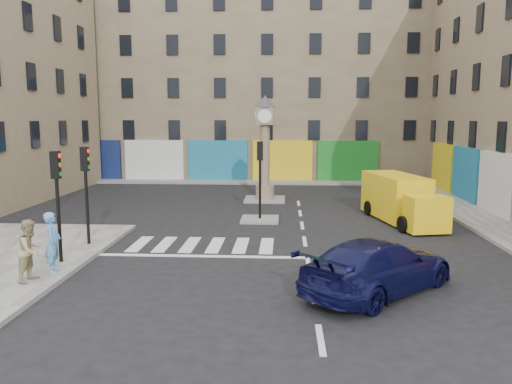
# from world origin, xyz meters

# --- Properties ---
(ground) EXTENTS (120.00, 120.00, 0.00)m
(ground) POSITION_xyz_m (0.00, 0.00, 0.00)
(ground) COLOR black
(ground) RESTS_ON ground
(sidewalk_right) EXTENTS (2.60, 30.00, 0.15)m
(sidewalk_right) POSITION_xyz_m (8.70, 10.00, 0.07)
(sidewalk_right) COLOR gray
(sidewalk_right) RESTS_ON ground
(sidewalk_far) EXTENTS (32.00, 2.40, 0.15)m
(sidewalk_far) POSITION_xyz_m (-4.00, 22.20, 0.07)
(sidewalk_far) COLOR gray
(sidewalk_far) RESTS_ON ground
(island_near) EXTENTS (1.80, 1.80, 0.12)m
(island_near) POSITION_xyz_m (-2.00, 8.00, 0.06)
(island_near) COLOR gray
(island_near) RESTS_ON ground
(island_far) EXTENTS (2.40, 2.40, 0.12)m
(island_far) POSITION_xyz_m (-2.00, 14.00, 0.06)
(island_far) COLOR gray
(island_far) RESTS_ON ground
(building_far) EXTENTS (32.00, 10.00, 17.00)m
(building_far) POSITION_xyz_m (-4.00, 28.00, 8.50)
(building_far) COLOR #827557
(building_far) RESTS_ON ground
(traffic_light_left_near) EXTENTS (0.28, 0.22, 3.70)m
(traffic_light_left_near) POSITION_xyz_m (-8.30, 0.20, 2.62)
(traffic_light_left_near) COLOR black
(traffic_light_left_near) RESTS_ON sidewalk_left
(traffic_light_left_far) EXTENTS (0.28, 0.22, 3.70)m
(traffic_light_left_far) POSITION_xyz_m (-8.30, 2.60, 2.62)
(traffic_light_left_far) COLOR black
(traffic_light_left_far) RESTS_ON sidewalk_left
(traffic_light_island) EXTENTS (0.28, 0.22, 3.70)m
(traffic_light_island) POSITION_xyz_m (-2.00, 8.00, 2.59)
(traffic_light_island) COLOR black
(traffic_light_island) RESTS_ON island_near
(clock_pillar) EXTENTS (1.20, 1.20, 6.10)m
(clock_pillar) POSITION_xyz_m (-2.00, 14.00, 3.55)
(clock_pillar) COLOR #927A5F
(clock_pillar) RESTS_ON island_far
(navy_sedan) EXTENTS (5.26, 5.25, 1.53)m
(navy_sedan) POSITION_xyz_m (1.84, -1.79, 0.77)
(navy_sedan) COLOR black
(navy_sedan) RESTS_ON ground
(yellow_van) EXTENTS (3.02, 6.24, 2.18)m
(yellow_van) POSITION_xyz_m (4.71, 8.25, 1.08)
(yellow_van) COLOR yellow
(yellow_van) RESTS_ON ground
(pedestrian_blue) EXTENTS (0.61, 0.78, 1.90)m
(pedestrian_blue) POSITION_xyz_m (-8.00, -0.93, 1.10)
(pedestrian_blue) COLOR #5898CA
(pedestrian_blue) RESTS_ON sidewalk_left
(pedestrian_tan) EXTENTS (0.83, 1.00, 1.84)m
(pedestrian_tan) POSITION_xyz_m (-8.26, -1.78, 1.07)
(pedestrian_tan) COLOR tan
(pedestrian_tan) RESTS_ON sidewalk_left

